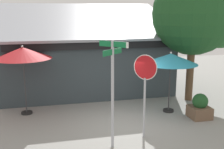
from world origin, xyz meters
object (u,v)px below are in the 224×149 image
object	(u,v)px
stop_sign	(145,80)
patio_umbrella_crimson_left	(23,53)
shade_tree	(199,15)
street_sign_post	(113,84)
patio_umbrella_teal_center	(171,59)
sidewalk_planter	(200,107)

from	to	relation	value
stop_sign	patio_umbrella_crimson_left	distance (m)	5.00
shade_tree	patio_umbrella_crimson_left	bearing A→B (deg)	-179.28
street_sign_post	patio_umbrella_crimson_left	world-z (taller)	street_sign_post
patio_umbrella_crimson_left	shade_tree	world-z (taller)	shade_tree
stop_sign	patio_umbrella_crimson_left	xyz separation A→B (m)	(-3.85, 3.15, 0.53)
patio_umbrella_crimson_left	patio_umbrella_teal_center	size ratio (longest dim) A/B	1.11
street_sign_post	shade_tree	world-z (taller)	shade_tree
street_sign_post	shade_tree	size ratio (longest dim) A/B	0.56
stop_sign	sidewalk_planter	distance (m)	3.28
street_sign_post	stop_sign	distance (m)	1.20
street_sign_post	sidewalk_planter	bearing A→B (deg)	21.97
patio_umbrella_crimson_left	stop_sign	bearing A→B (deg)	-39.30
street_sign_post	patio_umbrella_crimson_left	bearing A→B (deg)	127.41
patio_umbrella_teal_center	sidewalk_planter	bearing A→B (deg)	-47.13
street_sign_post	shade_tree	distance (m)	6.26
stop_sign	sidewalk_planter	xyz separation A→B (m)	(2.69, 1.14, -1.49)
shade_tree	sidewalk_planter	xyz separation A→B (m)	(-0.91, -2.10, -3.44)
patio_umbrella_crimson_left	patio_umbrella_teal_center	distance (m)	5.78
patio_umbrella_crimson_left	sidewalk_planter	size ratio (longest dim) A/B	2.85
shade_tree	street_sign_post	bearing A→B (deg)	-142.42
stop_sign	street_sign_post	bearing A→B (deg)	-160.71
patio_umbrella_teal_center	shade_tree	world-z (taller)	shade_tree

